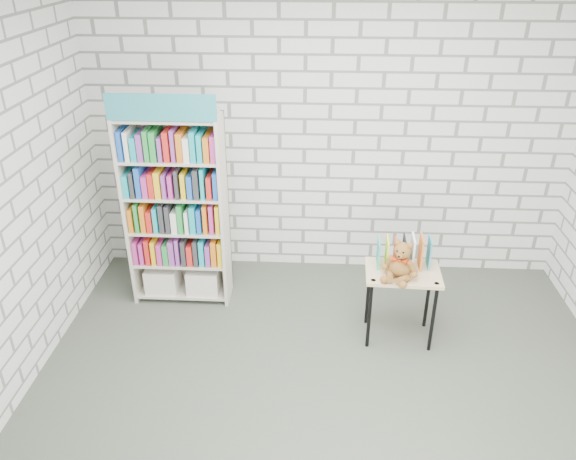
{
  "coord_description": "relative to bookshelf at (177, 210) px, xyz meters",
  "views": [
    {
      "loc": [
        -0.11,
        -3.05,
        3.05
      ],
      "look_at": [
        -0.33,
        0.95,
        0.94
      ],
      "focal_mm": 35.0,
      "sensor_mm": 36.0,
      "label": 1
    }
  ],
  "objects": [
    {
      "name": "table_books",
      "position": [
        1.95,
        -0.42,
        -0.13
      ],
      "size": [
        0.43,
        0.2,
        0.25
      ],
      "color": "#28AE94",
      "rests_on": "display_table"
    },
    {
      "name": "room_shell",
      "position": [
        1.34,
        -1.36,
        0.89
      ],
      "size": [
        4.52,
        4.02,
        2.81
      ],
      "color": "silver",
      "rests_on": "ground"
    },
    {
      "name": "ground",
      "position": [
        1.34,
        -1.36,
        -0.9
      ],
      "size": [
        4.5,
        4.5,
        0.0
      ],
      "primitive_type": "plane",
      "color": "#43493E",
      "rests_on": "ground"
    },
    {
      "name": "bookshelf",
      "position": [
        0.0,
        0.0,
        0.0
      ],
      "size": [
        0.88,
        0.34,
        1.97
      ],
      "color": "beige",
      "rests_on": "ground"
    },
    {
      "name": "teddy_bear",
      "position": [
        1.9,
        -0.61,
        -0.12
      ],
      "size": [
        0.3,
        0.28,
        0.32
      ],
      "color": "brown",
      "rests_on": "display_table"
    },
    {
      "name": "display_table",
      "position": [
        1.94,
        -0.52,
        -0.34
      ],
      "size": [
        0.62,
        0.44,
        0.65
      ],
      "color": "#D1B27D",
      "rests_on": "ground"
    }
  ]
}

